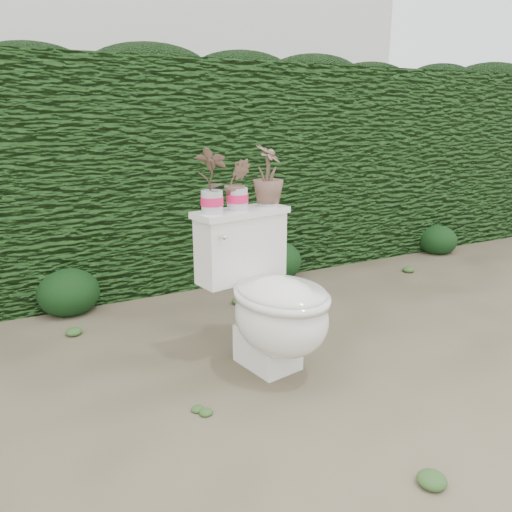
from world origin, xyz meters
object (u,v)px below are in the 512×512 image
potted_plant_center (237,186)px  potted_plant_left (212,182)px  toilet (270,301)px  potted_plant_right (268,177)px

potted_plant_center → potted_plant_left: bearing=-152.4°
toilet → potted_plant_left: size_ratio=2.57×
potted_plant_center → toilet: bearing=-57.2°
potted_plant_center → potted_plant_right: bearing=27.6°
potted_plant_center → potted_plant_right: 0.20m
toilet → potted_plant_center: size_ratio=3.25×
toilet → potted_plant_center: (-0.06, 0.23, 0.54)m
toilet → potted_plant_center: bearing=95.2°
potted_plant_center → potted_plant_right: potted_plant_right is taller
toilet → potted_plant_left: potted_plant_left is taller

